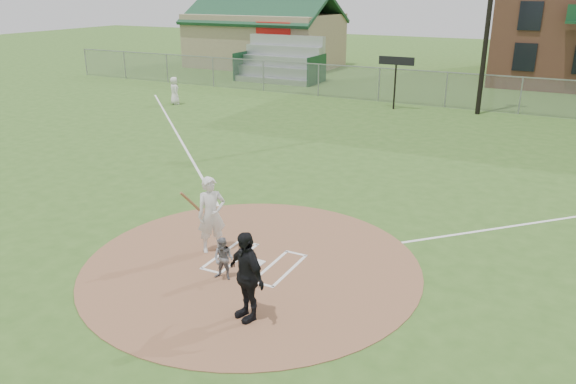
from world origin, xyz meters
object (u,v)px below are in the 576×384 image
at_px(home_plate, 254,263).
at_px(catcher, 224,259).
at_px(umpire, 246,276).
at_px(batter_at_plate, 211,215).
at_px(ondeck_player, 174,91).

bearing_deg(home_plate, catcher, -103.81).
relative_size(umpire, batter_at_plate, 0.96).
relative_size(catcher, batter_at_plate, 0.52).
distance_m(umpire, ondeck_player, 23.65).
bearing_deg(catcher, umpire, -48.40).
relative_size(ondeck_player, batter_at_plate, 0.79).
bearing_deg(batter_at_plate, umpire, -43.64).
distance_m(umpire, batter_at_plate, 3.37).
bearing_deg(catcher, home_plate, 69.06).
distance_m(home_plate, ondeck_player, 21.33).
bearing_deg(home_plate, ondeck_player, 132.85).
relative_size(catcher, umpire, 0.54).
distance_m(home_plate, batter_at_plate, 1.68).
xyz_separation_m(umpire, ondeck_player, (-15.59, 17.78, -0.20)).
relative_size(catcher, ondeck_player, 0.66).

